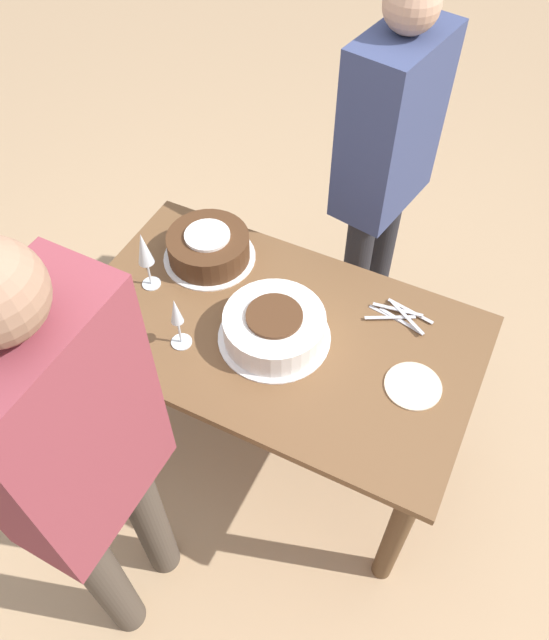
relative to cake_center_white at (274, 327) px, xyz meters
name	(u,v)px	position (x,y,z in m)	size (l,w,h in m)	color
ground_plane	(274,436)	(0.01, -0.03, -0.78)	(12.00, 12.00, 0.00)	tan
dining_table	(274,352)	(0.01, -0.03, -0.18)	(1.33, 0.78, 0.73)	brown
cake_center_white	(274,327)	(0.00, 0.00, 0.00)	(0.37, 0.37, 0.12)	white
cake_front_chocolate	(209,247)	(0.37, -0.22, 0.00)	(0.33, 0.33, 0.12)	white
wine_glass_near	(144,251)	(0.49, -0.02, 0.11)	(0.07, 0.07, 0.24)	silver
wine_glass_far	(177,316)	(0.26, 0.15, 0.08)	(0.07, 0.07, 0.21)	silver
dessert_plate_left	(413,386)	(-0.47, -0.02, -0.05)	(0.18, 0.18, 0.01)	beige
fork_pile	(400,316)	(-0.34, -0.26, -0.04)	(0.22, 0.12, 0.02)	silver
person_cutting	(386,158)	(-0.08, -0.76, 0.17)	(0.29, 0.43, 1.59)	#232328
person_watching	(79,456)	(0.15, 0.71, 0.24)	(0.23, 0.40, 1.69)	#4C4238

